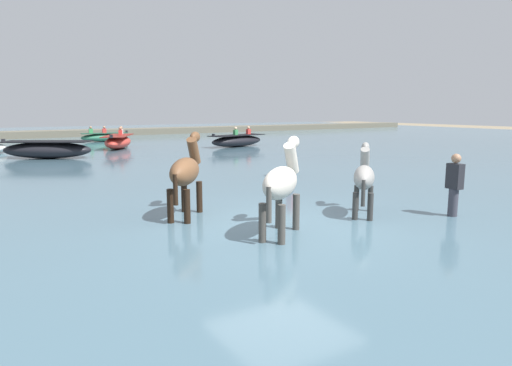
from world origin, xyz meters
name	(u,v)px	position (x,y,z in m)	size (l,w,h in m)	color
ground_plane	(283,240)	(0.00, 0.00, 0.00)	(120.00, 120.00, 0.00)	#84755B
water_surface	(130,173)	(0.00, 10.00, 0.14)	(90.00, 90.00, 0.28)	#476675
horse_lead_grey	(364,179)	(2.07, -0.10, 1.07)	(1.40, 1.36, 1.81)	gray
horse_trailing_bay	(186,173)	(-1.25, 1.79, 1.22)	(1.45, 1.67, 2.05)	brown
horse_flank_pinto	(282,185)	(-0.35, -0.44, 1.21)	(1.67, 1.43, 2.04)	beige
boat_far_offshore	(118,142)	(2.14, 19.40, 0.67)	(2.82, 3.97, 1.24)	#BC382D
boat_far_inshore	(47,150)	(-2.10, 15.79, 0.68)	(4.17, 3.29, 0.80)	black
boat_mid_outer	(237,141)	(8.58, 16.79, 0.64)	(4.10, 2.16, 1.19)	black
boat_distant_west	(105,137)	(2.87, 25.46, 0.59)	(3.24, 1.25, 1.07)	#337556
person_spectator_far	(454,189)	(3.60, -1.23, 0.87)	(0.22, 0.33, 1.63)	#383842
person_onlooker_left	(291,160)	(3.95, 5.08, 0.87)	(0.38, 0.33, 1.63)	#383842
far_shoreline	(45,136)	(0.00, 32.69, 0.41)	(80.00, 2.40, 0.81)	#605B4C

